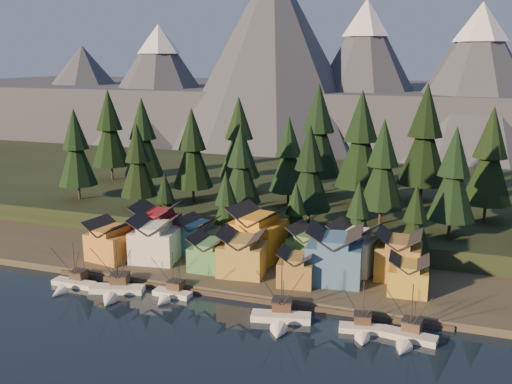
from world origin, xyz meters
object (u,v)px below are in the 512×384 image
(boat_6, at_px, (408,331))
(house_back_0, at_px, (156,225))
(house_back_1, at_px, (199,235))
(boat_1, at_px, (115,284))
(boat_0, at_px, (70,279))
(house_front_1, at_px, (155,238))
(house_front_0, at_px, (110,239))
(boat_4, at_px, (280,312))
(boat_5, at_px, (363,323))
(boat_2, at_px, (170,288))

(boat_6, height_order, house_back_0, house_back_0)
(house_back_1, bearing_deg, boat_1, -98.26)
(boat_1, xyz_separation_m, boat_6, (55.93, -0.90, -0.15))
(boat_0, relative_size, boat_1, 0.88)
(house_front_1, bearing_deg, house_back_1, 36.68)
(house_front_0, distance_m, house_front_1, 10.11)
(boat_1, distance_m, house_back_0, 24.37)
(boat_4, bearing_deg, boat_0, 167.00)
(boat_0, bearing_deg, boat_6, 0.33)
(boat_4, bearing_deg, house_front_1, 141.50)
(boat_0, height_order, boat_5, boat_0)
(boat_0, distance_m, house_front_0, 14.32)
(house_front_1, bearing_deg, boat_5, -27.05)
(house_back_0, bearing_deg, boat_4, -39.74)
(boat_2, height_order, house_front_1, house_front_1)
(boat_0, height_order, house_back_0, house_back_0)
(house_back_0, bearing_deg, house_back_1, -7.58)
(boat_5, bearing_deg, boat_6, -11.93)
(boat_1, bearing_deg, house_back_0, 83.93)
(boat_2, relative_size, boat_4, 0.82)
(boat_4, relative_size, boat_6, 1.12)
(boat_0, bearing_deg, boat_5, 0.62)
(boat_4, relative_size, house_back_1, 1.34)
(house_front_0, bearing_deg, boat_5, -3.83)
(boat_5, relative_size, house_front_0, 0.97)
(boat_0, bearing_deg, house_back_1, 53.84)
(boat_2, xyz_separation_m, house_back_0, (-14.63, 21.35, 5.18))
(house_front_0, bearing_deg, house_front_1, 24.86)
(house_front_1, distance_m, house_back_0, 8.28)
(boat_5, relative_size, boat_6, 0.93)
(house_back_1, bearing_deg, house_front_0, -141.00)
(boat_1, bearing_deg, boat_2, -3.65)
(boat_1, distance_m, house_front_0, 17.16)
(boat_4, relative_size, boat_5, 1.21)
(house_front_0, bearing_deg, boat_0, -83.56)
(boat_4, xyz_separation_m, house_back_1, (-26.96, 24.66, 3.82))
(boat_2, bearing_deg, house_front_1, 130.22)
(house_front_0, bearing_deg, house_back_0, 69.06)
(boat_5, height_order, boat_6, boat_6)
(house_back_0, xyz_separation_m, house_back_1, (11.05, -0.20, -1.09))
(house_back_0, height_order, house_back_1, house_back_0)
(boat_2, relative_size, boat_5, 0.99)
(boat_2, bearing_deg, house_back_0, 127.00)
(boat_5, xyz_separation_m, house_back_1, (-41.14, 23.87, 4.10))
(boat_1, height_order, house_back_1, boat_1)
(boat_4, bearing_deg, boat_6, -10.31)
(boat_4, distance_m, house_front_1, 38.69)
(boat_4, height_order, house_front_0, boat_4)
(boat_5, xyz_separation_m, boat_6, (7.49, -0.39, 0.09))
(boat_4, relative_size, house_front_0, 1.17)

